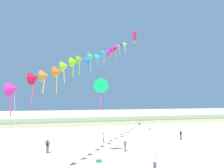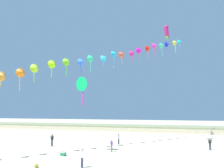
{
  "view_description": "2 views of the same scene",
  "coord_description": "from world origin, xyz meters",
  "px_view_note": "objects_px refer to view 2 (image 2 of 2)",
  "views": [
    {
      "loc": [
        -10.92,
        -18.9,
        7.04
      ],
      "look_at": [
        -2.64,
        10.35,
        8.84
      ],
      "focal_mm": 38.0,
      "sensor_mm": 36.0,
      "label": 1
    },
    {
      "loc": [
        9.1,
        -17.79,
        5.1
      ],
      "look_at": [
        -0.15,
        9.63,
        8.43
      ],
      "focal_mm": 38.0,
      "sensor_mm": 36.0,
      "label": 2
    }
  ],
  "objects_px": {
    "large_kite_low_lead": "(83,84)",
    "beach_cooler": "(63,154)",
    "person_far_right": "(112,145)",
    "beach_ball": "(36,166)",
    "person_mid_center": "(82,156)",
    "person_near_left": "(210,143)",
    "person_near_right": "(52,139)",
    "large_kite_mid_trail": "(167,32)",
    "person_far_left": "(119,138)"
  },
  "relations": [
    {
      "from": "person_far_right",
      "to": "large_kite_mid_trail",
      "type": "bearing_deg",
      "value": 63.25
    },
    {
      "from": "person_mid_center",
      "to": "beach_cooler",
      "type": "bearing_deg",
      "value": 135.3
    },
    {
      "from": "person_near_right",
      "to": "person_far_left",
      "type": "xyz_separation_m",
      "value": [
        8.62,
        5.12,
        -0.08
      ]
    },
    {
      "from": "large_kite_low_lead",
      "to": "person_far_right",
      "type": "bearing_deg",
      "value": 17.62
    },
    {
      "from": "person_far_right",
      "to": "beach_ball",
      "type": "bearing_deg",
      "value": -111.0
    },
    {
      "from": "person_near_left",
      "to": "person_far_right",
      "type": "relative_size",
      "value": 1.08
    },
    {
      "from": "person_far_right",
      "to": "large_kite_low_lead",
      "type": "xyz_separation_m",
      "value": [
        -3.54,
        -1.12,
        7.72
      ]
    },
    {
      "from": "person_near_right",
      "to": "beach_ball",
      "type": "relative_size",
      "value": 4.8
    },
    {
      "from": "large_kite_mid_trail",
      "to": "person_near_left",
      "type": "bearing_deg",
      "value": -47.69
    },
    {
      "from": "person_far_right",
      "to": "large_kite_low_lead",
      "type": "height_order",
      "value": "large_kite_low_lead"
    },
    {
      "from": "person_far_left",
      "to": "beach_cooler",
      "type": "relative_size",
      "value": 2.76
    },
    {
      "from": "beach_ball",
      "to": "person_far_left",
      "type": "bearing_deg",
      "value": 81.25
    },
    {
      "from": "large_kite_low_lead",
      "to": "large_kite_mid_trail",
      "type": "distance_m",
      "value": 19.18
    },
    {
      "from": "beach_ball",
      "to": "beach_cooler",
      "type": "bearing_deg",
      "value": 96.33
    },
    {
      "from": "person_near_left",
      "to": "beach_ball",
      "type": "bearing_deg",
      "value": -135.11
    },
    {
      "from": "person_near_right",
      "to": "person_far_right",
      "type": "bearing_deg",
      "value": -10.81
    },
    {
      "from": "person_far_left",
      "to": "person_far_right",
      "type": "xyz_separation_m",
      "value": [
        1.22,
        -7.0,
        -0.06
      ]
    },
    {
      "from": "beach_ball",
      "to": "person_near_right",
      "type": "bearing_deg",
      "value": 116.85
    },
    {
      "from": "person_mid_center",
      "to": "large_kite_low_lead",
      "type": "height_order",
      "value": "large_kite_low_lead"
    },
    {
      "from": "person_mid_center",
      "to": "beach_cooler",
      "type": "relative_size",
      "value": 3.04
    },
    {
      "from": "large_kite_low_lead",
      "to": "person_near_left",
      "type": "bearing_deg",
      "value": 23.68
    },
    {
      "from": "person_near_left",
      "to": "beach_cooler",
      "type": "bearing_deg",
      "value": -149.2
    },
    {
      "from": "person_far_left",
      "to": "beach_ball",
      "type": "xyz_separation_m",
      "value": [
        -2.61,
        -16.98,
        -0.74
      ]
    },
    {
      "from": "large_kite_low_lead",
      "to": "beach_ball",
      "type": "bearing_deg",
      "value": -91.91
    },
    {
      "from": "person_near_left",
      "to": "person_near_right",
      "type": "bearing_deg",
      "value": -170.22
    },
    {
      "from": "person_mid_center",
      "to": "beach_ball",
      "type": "height_order",
      "value": "person_mid_center"
    },
    {
      "from": "large_kite_low_lead",
      "to": "beach_cooler",
      "type": "bearing_deg",
      "value": -107.61
    },
    {
      "from": "person_near_left",
      "to": "person_near_right",
      "type": "xyz_separation_m",
      "value": [
        -21.65,
        -3.73,
        0.08
      ]
    },
    {
      "from": "large_kite_low_lead",
      "to": "beach_cooler",
      "type": "relative_size",
      "value": 6.32
    },
    {
      "from": "beach_cooler",
      "to": "beach_ball",
      "type": "distance_m",
      "value": 5.91
    },
    {
      "from": "person_far_left",
      "to": "large_kite_low_lead",
      "type": "relative_size",
      "value": 0.44
    },
    {
      "from": "person_near_left",
      "to": "person_near_right",
      "type": "distance_m",
      "value": 21.97
    },
    {
      "from": "large_kite_mid_trail",
      "to": "beach_cooler",
      "type": "relative_size",
      "value": 4.55
    },
    {
      "from": "beach_cooler",
      "to": "person_far_left",
      "type": "bearing_deg",
      "value": 73.61
    },
    {
      "from": "large_kite_mid_trail",
      "to": "large_kite_low_lead",
      "type": "bearing_deg",
      "value": -126.16
    },
    {
      "from": "person_far_right",
      "to": "large_kite_low_lead",
      "type": "relative_size",
      "value": 0.41
    },
    {
      "from": "large_kite_mid_trail",
      "to": "person_far_right",
      "type": "bearing_deg",
      "value": -116.75
    },
    {
      "from": "large_kite_low_lead",
      "to": "person_far_left",
      "type": "bearing_deg",
      "value": 74.06
    },
    {
      "from": "person_far_left",
      "to": "large_kite_mid_trail",
      "type": "height_order",
      "value": "large_kite_mid_trail"
    },
    {
      "from": "beach_ball",
      "to": "large_kite_low_lead",
      "type": "bearing_deg",
      "value": 88.09
    },
    {
      "from": "person_near_right",
      "to": "beach_cooler",
      "type": "distance_m",
      "value": 8.07
    },
    {
      "from": "beach_ball",
      "to": "person_near_left",
      "type": "bearing_deg",
      "value": 44.89
    },
    {
      "from": "person_mid_center",
      "to": "person_far_right",
      "type": "relative_size",
      "value": 1.18
    },
    {
      "from": "person_near_left",
      "to": "person_near_right",
      "type": "height_order",
      "value": "person_near_right"
    },
    {
      "from": "person_near_left",
      "to": "person_far_right",
      "type": "xyz_separation_m",
      "value": [
        -11.82,
        -5.61,
        -0.07
      ]
    },
    {
      "from": "person_near_right",
      "to": "beach_cooler",
      "type": "xyz_separation_m",
      "value": [
        5.35,
        -5.98,
        -0.79
      ]
    },
    {
      "from": "person_far_right",
      "to": "beach_cooler",
      "type": "distance_m",
      "value": 6.11
    },
    {
      "from": "large_kite_low_lead",
      "to": "large_kite_mid_trail",
      "type": "bearing_deg",
      "value": 53.84
    },
    {
      "from": "large_kite_mid_trail",
      "to": "person_near_right",
      "type": "bearing_deg",
      "value": -147.54
    },
    {
      "from": "person_mid_center",
      "to": "person_far_right",
      "type": "xyz_separation_m",
      "value": [
        -0.08,
        8.62,
        -0.16
      ]
    }
  ]
}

